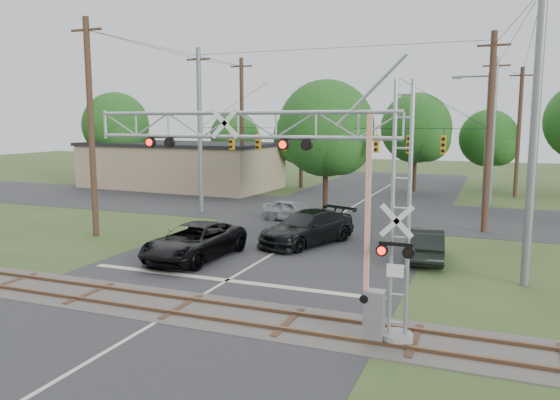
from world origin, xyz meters
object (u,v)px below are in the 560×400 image
at_px(commercial_building, 181,165).
at_px(streetlight, 484,136).
at_px(car_dark, 307,228).
at_px(traffic_signal_span, 343,135).
at_px(sedan_silver, 293,210).
at_px(crossing_gantry, 295,181).
at_px(pickup_black, 194,242).

bearing_deg(commercial_building, streetlight, -7.15).
bearing_deg(commercial_building, car_dark, -40.86).
relative_size(traffic_signal_span, sedan_silver, 4.61).
distance_m(car_dark, streetlight, 16.85).
distance_m(crossing_gantry, sedan_silver, 19.06).
bearing_deg(traffic_signal_span, sedan_silver, -163.34).
bearing_deg(sedan_silver, commercial_building, 65.00).
height_order(traffic_signal_span, pickup_black, traffic_signal_span).
xyz_separation_m(sedan_silver, streetlight, (11.25, 8.05, 4.75)).
bearing_deg(pickup_black, car_dark, 55.12).
bearing_deg(sedan_silver, traffic_signal_span, -59.87).
relative_size(traffic_signal_span, streetlight, 1.98).
distance_m(traffic_signal_span, commercial_building, 23.47).
bearing_deg(crossing_gantry, streetlight, 79.56).
bearing_deg(streetlight, traffic_signal_span, -138.96).
xyz_separation_m(crossing_gantry, pickup_black, (-7.44, 6.50, -3.84)).
bearing_deg(car_dark, streetlight, 81.38).
relative_size(car_dark, streetlight, 0.62).
relative_size(crossing_gantry, traffic_signal_span, 0.56).
xyz_separation_m(pickup_black, streetlight, (12.14, 19.00, 4.62)).
height_order(car_dark, commercial_building, commercial_building).
xyz_separation_m(crossing_gantry, streetlight, (4.70, 25.50, 0.78)).
bearing_deg(crossing_gantry, commercial_building, 127.09).
height_order(pickup_black, streetlight, streetlight).
distance_m(commercial_building, streetlight, 28.56).
bearing_deg(traffic_signal_span, car_dark, -90.13).
distance_m(crossing_gantry, streetlight, 25.95).
bearing_deg(streetlight, pickup_black, -122.58).
distance_m(crossing_gantry, pickup_black, 10.60).
bearing_deg(traffic_signal_span, commercial_building, 147.99).
relative_size(pickup_black, car_dark, 1.00).
xyz_separation_m(commercial_building, streetlight, (27.89, -5.17, 3.25)).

